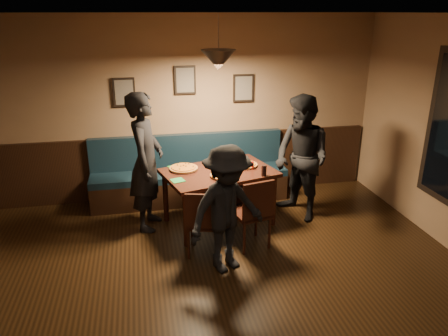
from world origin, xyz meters
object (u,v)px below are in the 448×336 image
dining_table (219,197)px  diner_right (302,159)px  booth_bench (190,171)px  tabasco_bottle (253,165)px  soda_glass (264,171)px  diner_front (227,210)px  chair_near_left (203,221)px  diner_left (146,162)px  chair_near_right (251,212)px

dining_table → diner_right: (1.17, -0.02, 0.50)m
dining_table → diner_right: size_ratio=0.82×
booth_bench → diner_right: 1.75m
diner_right → tabasco_bottle: (-0.70, 0.00, -0.04)m
diner_right → soda_glass: (-0.62, -0.26, -0.04)m
diner_front → tabasco_bottle: diner_front is taller
soda_glass → chair_near_left: bearing=-152.9°
booth_bench → diner_left: diner_left is taller
soda_glass → tabasco_bottle: (-0.08, 0.27, -0.01)m
diner_left → soda_glass: size_ratio=12.77×
dining_table → diner_left: size_ratio=0.78×
dining_table → soda_glass: soda_glass is taller
diner_front → soda_glass: bearing=27.2°
booth_bench → diner_front: 1.98m
tabasco_bottle → soda_glass: bearing=-73.1°
dining_table → chair_near_right: chair_near_right is taller
chair_near_right → diner_right: diner_right is taller
booth_bench → dining_table: size_ratio=2.06×
tabasco_bottle → booth_bench: bearing=132.1°
booth_bench → tabasco_bottle: size_ratio=22.62×
diner_right → diner_front: 1.71m
tabasco_bottle → dining_table: bearing=177.3°
booth_bench → chair_near_right: (0.58, -1.51, -0.03)m
soda_glass → dining_table: bearing=152.3°
booth_bench → tabasco_bottle: 1.20m
diner_left → booth_bench: bearing=-27.9°
chair_near_left → tabasco_bottle: (0.80, 0.72, 0.42)m
chair_near_right → soda_glass: 0.61m
chair_near_right → diner_front: 0.67m
chair_near_right → diner_left: bearing=134.9°
chair_near_left → chair_near_right: chair_near_right is taller
diner_front → diner_right: bearing=16.2°
diner_front → booth_bench: bearing=70.9°
chair_near_right → diner_right: size_ratio=0.52×
diner_right → soda_glass: size_ratio=12.09×
chair_near_right → diner_right: bearing=23.3°
chair_near_left → diner_left: bearing=141.1°
diner_left → soda_glass: (1.51, -0.39, -0.09)m
diner_right → diner_front: bearing=-72.3°
dining_table → chair_near_left: (-0.33, -0.74, 0.04)m
diner_right → diner_front: size_ratio=1.19×
dining_table → chair_near_right: bearing=-82.8°
chair_near_left → tabasco_bottle: 1.15m
dining_table → tabasco_bottle: size_ratio=10.96×
diner_left → diner_front: bearing=-131.4°
booth_bench → tabasco_bottle: booth_bench is taller
diner_left → diner_right: (2.13, -0.13, -0.05)m
booth_bench → chair_near_left: booth_bench is taller
dining_table → diner_left: bearing=158.8°
dining_table → diner_right: bearing=-16.1°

